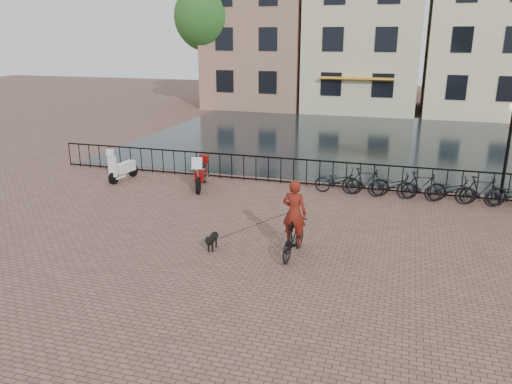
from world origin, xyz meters
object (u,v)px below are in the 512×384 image
(cyclist, at_px, (294,223))
(dog, at_px, (212,241))
(lamp_post, at_px, (510,136))
(scooter, at_px, (123,163))
(motorcycle, at_px, (201,170))

(cyclist, bearing_deg, dog, 11.20)
(cyclist, distance_m, dog, 2.27)
(lamp_post, distance_m, scooter, 13.88)
(motorcycle, height_order, scooter, scooter)
(lamp_post, bearing_deg, dog, -142.10)
(cyclist, height_order, motorcycle, cyclist)
(cyclist, xyz_separation_m, motorcycle, (-4.62, 4.93, -0.21))
(dog, bearing_deg, motorcycle, 111.27)
(cyclist, bearing_deg, scooter, -26.60)
(lamp_post, xyz_separation_m, cyclist, (-5.78, -5.97, -1.47))
(cyclist, height_order, dog, cyclist)
(cyclist, xyz_separation_m, dog, (-2.16, -0.21, -0.66))
(motorcycle, bearing_deg, cyclist, -60.85)
(dog, height_order, scooter, scooter)
(cyclist, height_order, scooter, cyclist)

